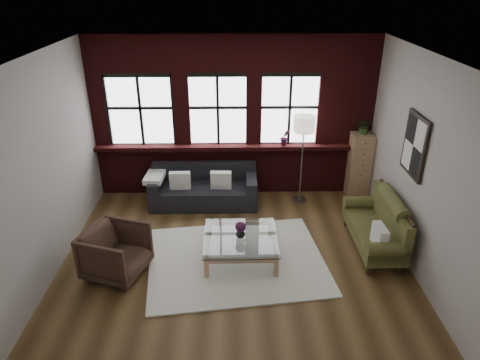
{
  "coord_description": "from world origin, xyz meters",
  "views": [
    {
      "loc": [
        -0.01,
        -5.63,
        4.19
      ],
      "look_at": [
        0.1,
        0.6,
        1.15
      ],
      "focal_mm": 32.0,
      "sensor_mm": 36.0,
      "label": 1
    }
  ],
  "objects_px": {
    "armchair": "(116,252)",
    "vase": "(240,233)",
    "floor_lamp": "(302,157)",
    "dark_sofa": "(204,187)",
    "drawer_chest": "(359,165)",
    "vintage_settee": "(374,225)",
    "coffee_table": "(240,247)"
  },
  "relations": [
    {
      "from": "dark_sofa",
      "to": "vase",
      "type": "relative_size",
      "value": 13.12
    },
    {
      "from": "coffee_table",
      "to": "vase",
      "type": "xyz_separation_m",
      "value": [
        0.0,
        0.0,
        0.27
      ]
    },
    {
      "from": "floor_lamp",
      "to": "coffee_table",
      "type": "bearing_deg",
      "value": -122.99
    },
    {
      "from": "coffee_table",
      "to": "floor_lamp",
      "type": "xyz_separation_m",
      "value": [
        1.23,
        1.89,
        0.78
      ]
    },
    {
      "from": "vase",
      "to": "drawer_chest",
      "type": "bearing_deg",
      "value": 40.98
    },
    {
      "from": "dark_sofa",
      "to": "drawer_chest",
      "type": "distance_m",
      "value": 3.15
    },
    {
      "from": "drawer_chest",
      "to": "floor_lamp",
      "type": "distance_m",
      "value": 1.26
    },
    {
      "from": "coffee_table",
      "to": "vase",
      "type": "bearing_deg",
      "value": 0.0
    },
    {
      "from": "floor_lamp",
      "to": "dark_sofa",
      "type": "bearing_deg",
      "value": -177.42
    },
    {
      "from": "coffee_table",
      "to": "drawer_chest",
      "type": "relative_size",
      "value": 0.87
    },
    {
      "from": "dark_sofa",
      "to": "drawer_chest",
      "type": "xyz_separation_m",
      "value": [
        3.12,
        0.31,
        0.3
      ]
    },
    {
      "from": "dark_sofa",
      "to": "vintage_settee",
      "type": "height_order",
      "value": "vintage_settee"
    },
    {
      "from": "armchair",
      "to": "floor_lamp",
      "type": "relative_size",
      "value": 0.44
    },
    {
      "from": "vintage_settee",
      "to": "floor_lamp",
      "type": "height_order",
      "value": "floor_lamp"
    },
    {
      "from": "vase",
      "to": "dark_sofa",
      "type": "bearing_deg",
      "value": 111.03
    },
    {
      "from": "armchair",
      "to": "floor_lamp",
      "type": "bearing_deg",
      "value": -35.31
    },
    {
      "from": "armchair",
      "to": "drawer_chest",
      "type": "xyz_separation_m",
      "value": [
        4.32,
        2.5,
        0.29
      ]
    },
    {
      "from": "vase",
      "to": "drawer_chest",
      "type": "height_order",
      "value": "drawer_chest"
    },
    {
      "from": "armchair",
      "to": "vase",
      "type": "distance_m",
      "value": 1.93
    },
    {
      "from": "dark_sofa",
      "to": "vase",
      "type": "distance_m",
      "value": 1.93
    },
    {
      "from": "vintage_settee",
      "to": "coffee_table",
      "type": "height_order",
      "value": "vintage_settee"
    },
    {
      "from": "dark_sofa",
      "to": "coffee_table",
      "type": "xyz_separation_m",
      "value": [
        0.69,
        -1.8,
        -0.19
      ]
    },
    {
      "from": "vase",
      "to": "floor_lamp",
      "type": "relative_size",
      "value": 0.08
    },
    {
      "from": "dark_sofa",
      "to": "drawer_chest",
      "type": "height_order",
      "value": "drawer_chest"
    },
    {
      "from": "armchair",
      "to": "vase",
      "type": "xyz_separation_m",
      "value": [
        1.89,
        0.39,
        0.07
      ]
    },
    {
      "from": "vintage_settee",
      "to": "coffee_table",
      "type": "distance_m",
      "value": 2.23
    },
    {
      "from": "drawer_chest",
      "to": "floor_lamp",
      "type": "bearing_deg",
      "value": -169.61
    },
    {
      "from": "drawer_chest",
      "to": "armchair",
      "type": "bearing_deg",
      "value": -149.97
    },
    {
      "from": "vase",
      "to": "vintage_settee",
      "type": "bearing_deg",
      "value": 5.96
    },
    {
      "from": "dark_sofa",
      "to": "vase",
      "type": "height_order",
      "value": "dark_sofa"
    },
    {
      "from": "vintage_settee",
      "to": "vase",
      "type": "relative_size",
      "value": 10.49
    },
    {
      "from": "vintage_settee",
      "to": "coffee_table",
      "type": "relative_size",
      "value": 1.42
    }
  ]
}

